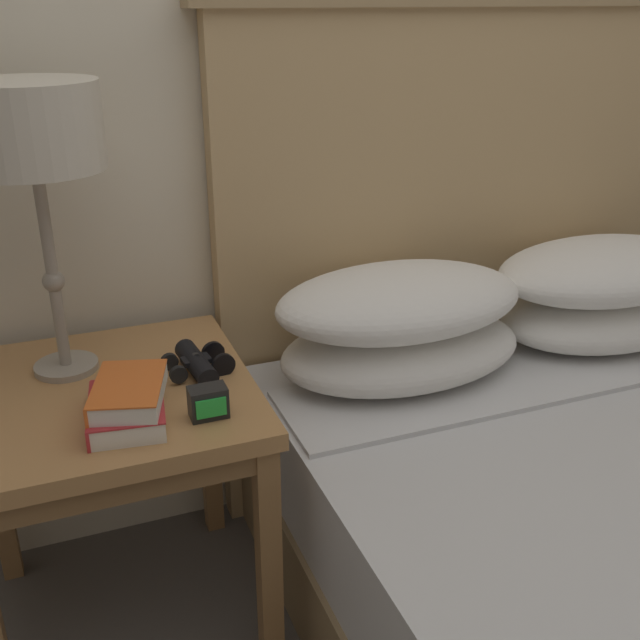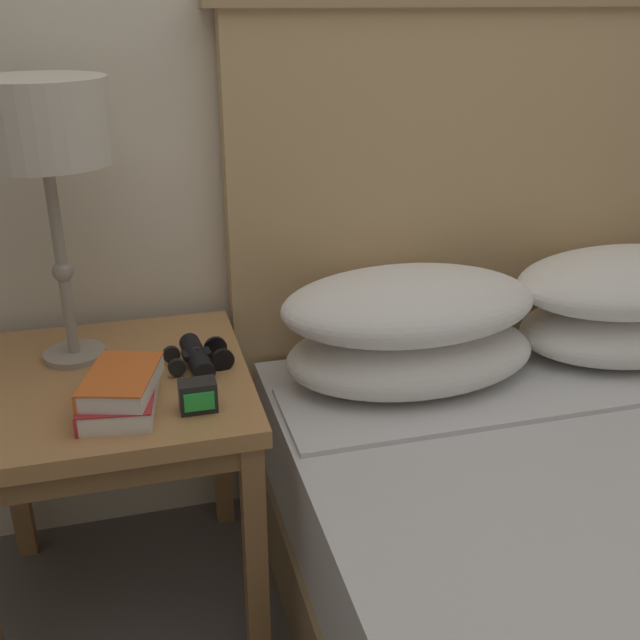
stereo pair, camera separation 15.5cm
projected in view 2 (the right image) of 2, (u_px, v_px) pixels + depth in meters
wall_back at (371, 4)px, 1.73m from camera, size 8.00×0.06×2.60m
nightstand at (109, 412)px, 1.56m from camera, size 0.58×0.58×0.60m
bed at (637, 551)px, 1.48m from camera, size 1.42×1.80×1.34m
table_lamp at (42, 130)px, 1.42m from camera, size 0.26×0.26×0.58m
book_on_nightstand at (118, 400)px, 1.40m from camera, size 0.16×0.21×0.04m
book_stacked_on_top at (120, 381)px, 1.39m from camera, size 0.17×0.21×0.04m
binoculars_pair at (198, 357)px, 1.57m from camera, size 0.14×0.16×0.05m
alarm_clock at (198, 396)px, 1.40m from camera, size 0.07×0.05×0.06m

